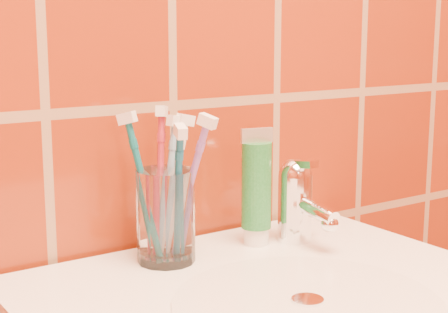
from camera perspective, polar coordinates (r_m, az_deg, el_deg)
glass_tumbler at (r=0.89m, az=-4.86°, el=-4.96°), size 0.08×0.08×0.12m
toothpaste_tube at (r=0.95m, az=2.71°, el=-2.84°), size 0.05×0.04×0.16m
faucet at (r=0.97m, az=6.09°, el=-3.41°), size 0.05×0.11×0.12m
toothbrush_0 at (r=0.89m, az=-5.32°, el=-2.29°), size 0.09×0.09×0.21m
toothbrush_1 at (r=0.88m, az=-6.56°, el=-2.73°), size 0.11×0.12×0.21m
toothbrush_2 at (r=0.86m, az=-3.92°, el=-3.31°), size 0.06×0.11×0.20m
toothbrush_3 at (r=0.87m, az=-2.97°, el=-2.81°), size 0.10×0.14×0.21m
toothbrush_4 at (r=0.90m, az=-4.20°, el=-2.60°), size 0.07×0.07×0.20m
toothbrush_5 at (r=0.89m, az=-4.65°, el=-2.66°), size 0.08×0.07×0.20m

